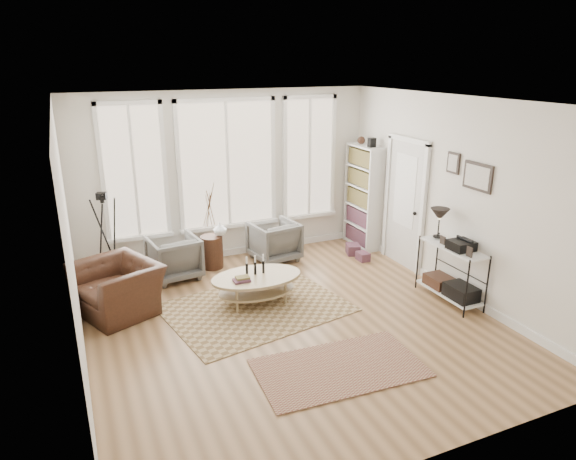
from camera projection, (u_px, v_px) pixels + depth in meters
name	position (u px, v px, depth m)	size (l,w,h in m)	color
room	(293.00, 221.00, 6.49)	(5.50, 5.54, 2.90)	#9C744B
bay_window	(228.00, 167.00, 8.76)	(4.14, 0.12, 2.24)	tan
door	(405.00, 201.00, 8.53)	(0.09, 1.06, 2.22)	silver
bookcase	(363.00, 196.00, 9.47)	(0.31, 0.85, 2.06)	white
low_shelf	(451.00, 267.00, 7.40)	(0.38, 1.08, 1.30)	white
wall_art	(471.00, 173.00, 7.07)	(0.04, 0.88, 0.44)	black
rug_main	(256.00, 307.00, 7.31)	(2.43, 1.82, 0.01)	brown
rug_runner	(339.00, 368.00, 5.87)	(1.90, 1.05, 0.01)	brown
coffee_table	(256.00, 282.00, 7.38)	(1.33, 0.86, 0.61)	tan
armchair_left	(174.00, 257.00, 8.22)	(0.74, 0.76, 0.70)	#5E5D5A
armchair_right	(274.00, 241.00, 8.96)	(0.75, 0.77, 0.70)	#5E5D5A
side_table	(211.00, 225.00, 8.50)	(0.37, 0.37, 1.56)	#3B2014
vase	(220.00, 229.00, 8.57)	(0.22, 0.22, 0.23)	silver
accent_chair	(118.00, 288.00, 7.10)	(0.96, 1.10, 0.71)	#3B2014
tripod_camera	(107.00, 243.00, 7.85)	(0.52, 0.52, 1.49)	black
book_stack_near	(353.00, 249.00, 9.30)	(0.22, 0.28, 0.18)	maroon
book_stack_far	(363.00, 256.00, 9.00)	(0.18, 0.23, 0.15)	maroon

